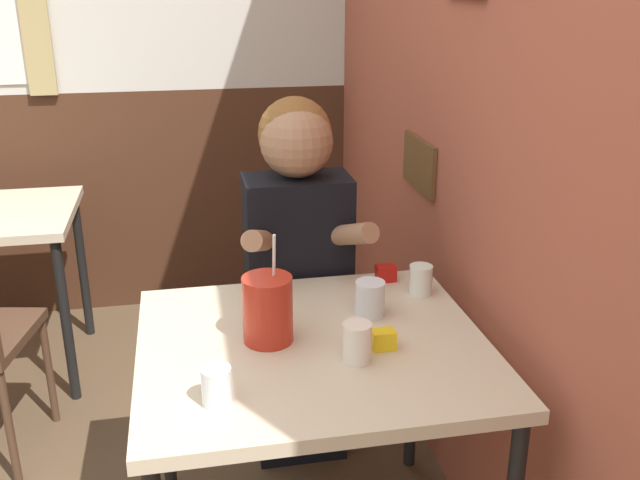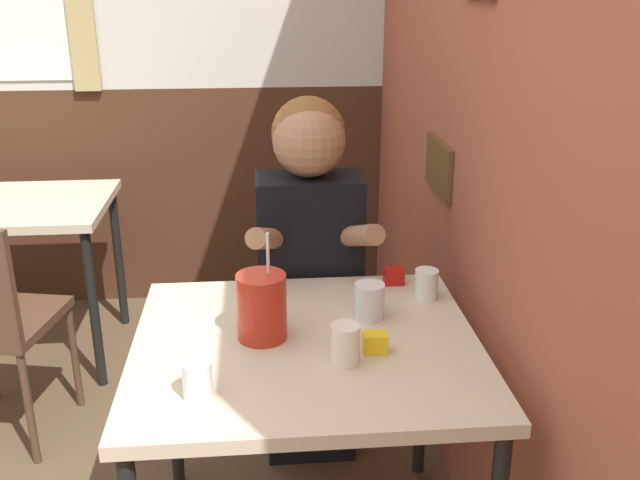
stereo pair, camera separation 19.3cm
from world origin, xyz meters
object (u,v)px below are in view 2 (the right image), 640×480
(person_seated, at_px, (310,271))
(cocktail_pitcher, at_px, (262,307))
(background_table, at_px, (22,223))
(main_table, at_px, (307,365))

(person_seated, relative_size, cocktail_pitcher, 4.27)
(background_table, xyz_separation_m, cocktail_pitcher, (1.00, -1.28, 0.18))
(person_seated, bearing_deg, background_table, 146.15)
(background_table, bearing_deg, main_table, -49.66)
(main_table, xyz_separation_m, background_table, (-1.11, 1.31, -0.02))
(cocktail_pitcher, bearing_deg, person_seated, 72.14)
(person_seated, bearing_deg, main_table, -95.22)
(main_table, distance_m, person_seated, 0.54)
(background_table, distance_m, cocktail_pitcher, 1.64)
(background_table, height_order, person_seated, person_seated)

